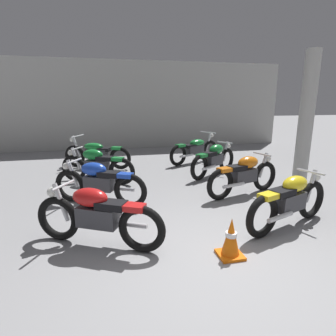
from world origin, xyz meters
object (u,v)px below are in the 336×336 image
Objects in this scene: support_pillar at (306,117)px; motorcycle_right_row_2 at (214,159)px; traffic_cone at (231,238)px; motorcycle_left_row_1 at (99,182)px; motorcycle_left_row_2 at (97,165)px; motorcycle_right_row_0 at (290,200)px; motorcycle_left_row_0 at (97,215)px; motorcycle_right_row_3 at (195,149)px; motorcycle_right_row_1 at (244,174)px; motorcycle_left_row_3 at (97,153)px.

motorcycle_right_row_2 is (-2.06, 0.84, -1.14)m from support_pillar.
motorcycle_left_row_1 is at bearing 126.05° from traffic_cone.
support_pillar is at bearing -9.08° from motorcycle_left_row_2.
support_pillar is 3.40m from motorcycle_right_row_0.
motorcycle_left_row_0 is at bearing -155.24° from support_pillar.
motorcycle_right_row_3 is (3.10, 1.67, -0.01)m from motorcycle_left_row_2.
motorcycle_left_row_2 and motorcycle_right_row_2 have the same top height.
motorcycle_right_row_2 is at bearing 26.98° from motorcycle_left_row_1.
traffic_cone is (-1.35, -2.22, -0.20)m from motorcycle_right_row_1.
motorcycle_left_row_0 is 3.18m from motorcycle_left_row_2.
support_pillar is at bearing 21.83° from motorcycle_right_row_1.
motorcycle_left_row_0 is 3.31× the size of traffic_cone.
motorcycle_left_row_0 is 0.93× the size of motorcycle_right_row_1.
motorcycle_right_row_3 is at bearing 129.46° from support_pillar.
traffic_cone is at bearing -154.79° from motorcycle_right_row_0.
motorcycle_right_row_1 is (3.05, 1.53, 0.00)m from motorcycle_left_row_0.
support_pillar is 1.79× the size of motorcycle_left_row_0.
motorcycle_right_row_1 is at bearing -158.17° from support_pillar.
motorcycle_left_row_3 is at bearing 108.15° from traffic_cone.
motorcycle_left_row_3 is 3.14m from motorcycle_right_row_3.
motorcycle_left_row_3 is 5.78m from traffic_cone.
motorcycle_left_row_3 reaches higher than motorcycle_right_row_1.
motorcycle_left_row_1 is at bearing -87.61° from motorcycle_left_row_2.
motorcycle_right_row_1 is 1.66m from motorcycle_right_row_2.
support_pillar is 1.88× the size of motorcycle_right_row_2.
motorcycle_left_row_2 and motorcycle_right_row_1 have the same top height.
motorcycle_right_row_0 is 3.49× the size of traffic_cone.
motorcycle_left_row_1 is 3.16m from motorcycle_left_row_3.
support_pillar is 1.77× the size of motorcycle_left_row_2.
motorcycle_left_row_2 is 0.94× the size of motorcycle_right_row_1.
support_pillar is at bearing 7.87° from motorcycle_left_row_1.
motorcycle_right_row_2 is 0.86× the size of motorcycle_right_row_3.
motorcycle_left_row_2 reaches higher than traffic_cone.
motorcycle_right_row_3 reaches higher than motorcycle_right_row_1.
motorcycle_left_row_2 is 0.96× the size of motorcycle_right_row_0.
motorcycle_left_row_3 is (-0.10, 4.81, -0.01)m from motorcycle_left_row_0.
motorcycle_left_row_1 is 3.05m from motorcycle_right_row_1.
motorcycle_left_row_0 is 0.91× the size of motorcycle_right_row_3.
traffic_cone is (-3.40, -3.04, -1.34)m from support_pillar.
support_pillar reaches higher than traffic_cone.
motorcycle_left_row_2 is 4.25m from traffic_cone.
support_pillar reaches higher than motorcycle_right_row_0.
motorcycle_left_row_0 is 1.84m from traffic_cone.
motorcycle_right_row_3 is (3.04, 4.85, -0.01)m from motorcycle_left_row_0.
motorcycle_right_row_3 is 5.70m from traffic_cone.
motorcycle_right_row_2 is (3.13, -1.62, 0.01)m from motorcycle_left_row_3.
motorcycle_left_row_2 is 0.92× the size of motorcycle_right_row_3.
motorcycle_left_row_1 is at bearing -153.02° from motorcycle_right_row_2.
motorcycle_left_row_1 is at bearing -133.55° from motorcycle_right_row_3.
motorcycle_left_row_2 and motorcycle_right_row_0 have the same top height.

